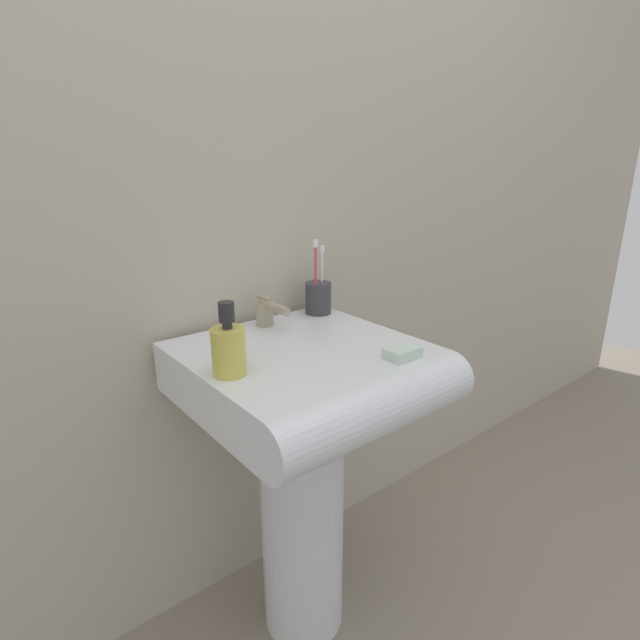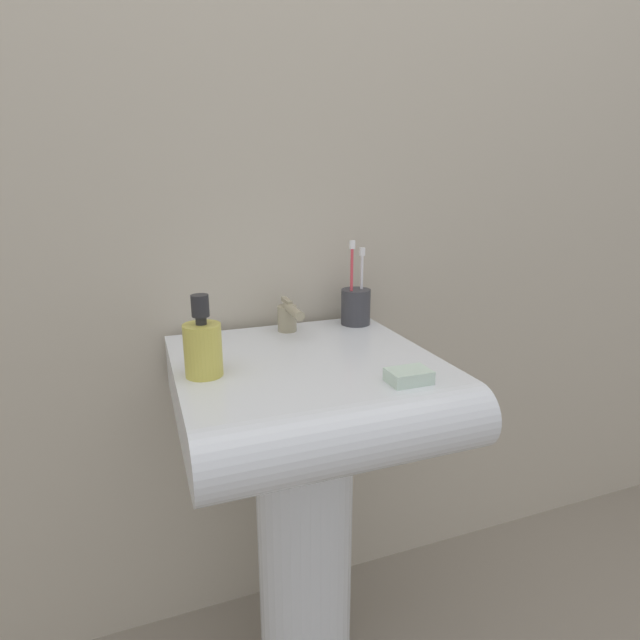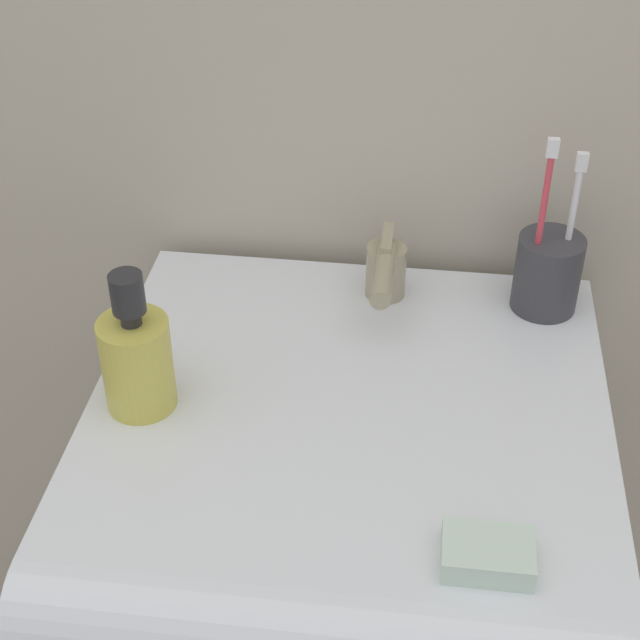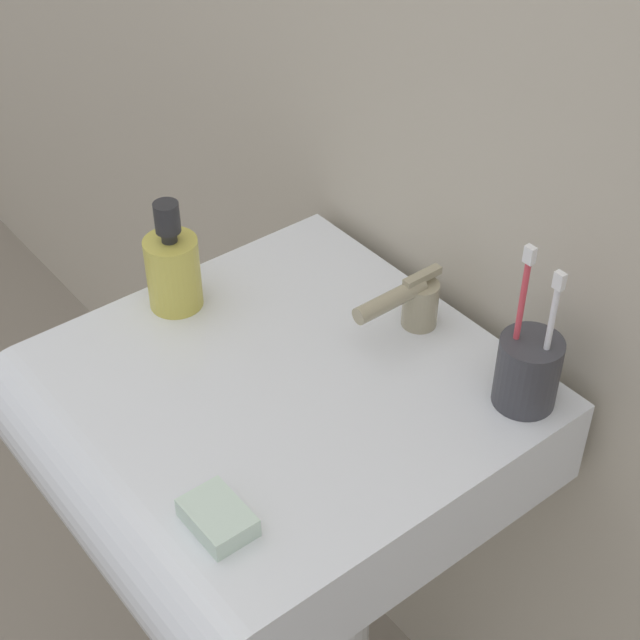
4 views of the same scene
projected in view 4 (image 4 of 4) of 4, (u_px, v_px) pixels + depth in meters
name	position (u px, v px, depth m)	size (l,w,h in m)	color
wall_back	(496.00, 5.00, 1.07)	(5.00, 0.05, 2.40)	#B7AD99
sink_pedestal	(298.00, 606.00, 1.47)	(0.22, 0.22, 0.70)	white
sink_basin	(262.00, 428.00, 1.18)	(0.52, 0.54, 0.12)	white
faucet	(412.00, 302.00, 1.21)	(0.05, 0.13, 0.08)	tan
toothbrush_cup	(528.00, 370.00, 1.11)	(0.07, 0.07, 0.21)	#38383D
soap_bottle	(173.00, 268.00, 1.24)	(0.07, 0.07, 0.15)	gold
bar_soap	(218.00, 518.00, 0.99)	(0.08, 0.05, 0.02)	silver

